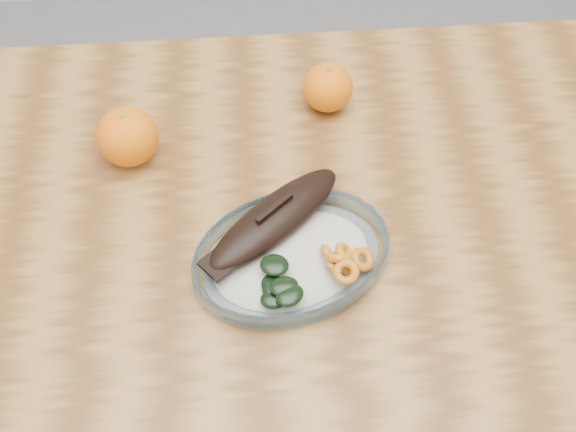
{
  "coord_description": "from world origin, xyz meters",
  "views": [
    {
      "loc": [
        0.01,
        -0.52,
        1.54
      ],
      "look_at": [
        0.05,
        0.02,
        0.77
      ],
      "focal_mm": 45.0,
      "sensor_mm": 36.0,
      "label": 1
    }
  ],
  "objects": [
    {
      "name": "ground",
      "position": [
        0.0,
        0.0,
        0.0
      ],
      "size": [
        3.0,
        3.0,
        0.0
      ],
      "primitive_type": "plane",
      "color": "slate",
      "rests_on": "ground"
    },
    {
      "name": "plated_meal",
      "position": [
        0.05,
        -0.04,
        0.77
      ],
      "size": [
        0.58,
        0.58,
        0.08
      ],
      "rotation": [
        0.0,
        0.0,
        0.3
      ],
      "color": "white",
      "rests_on": "dining_table"
    },
    {
      "name": "orange_left",
      "position": [
        -0.16,
        0.16,
        0.79
      ],
      "size": [
        0.09,
        0.09,
        0.09
      ],
      "primitive_type": "sphere",
      "color": "#F65905",
      "rests_on": "dining_table"
    },
    {
      "name": "dining_table",
      "position": [
        0.0,
        0.0,
        0.65
      ],
      "size": [
        1.2,
        0.8,
        0.75
      ],
      "color": "brown",
      "rests_on": "ground"
    },
    {
      "name": "orange_right",
      "position": [
        0.12,
        0.24,
        0.79
      ],
      "size": [
        0.07,
        0.07,
        0.07
      ],
      "primitive_type": "sphere",
      "color": "#F65905",
      "rests_on": "dining_table"
    }
  ]
}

